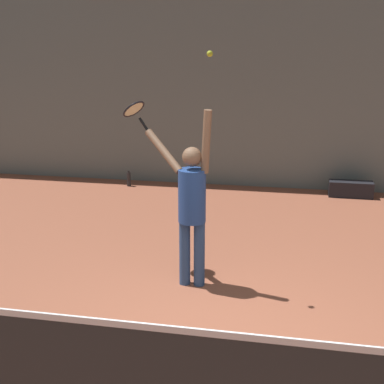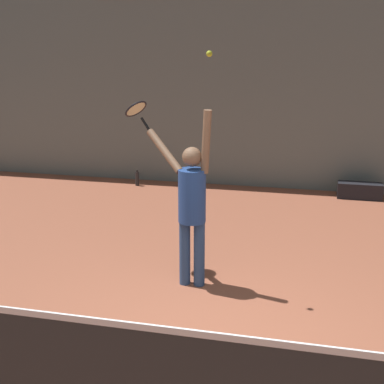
{
  "view_description": "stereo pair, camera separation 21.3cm",
  "coord_description": "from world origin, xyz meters",
  "views": [
    {
      "loc": [
        0.6,
        -4.13,
        2.79
      ],
      "look_at": [
        -0.54,
        1.62,
        1.15
      ],
      "focal_mm": 50.0,
      "sensor_mm": 36.0,
      "label": 1
    },
    {
      "loc": [
        0.81,
        -4.09,
        2.79
      ],
      "look_at": [
        -0.54,
        1.62,
        1.15
      ],
      "focal_mm": 50.0,
      "sensor_mm": 36.0,
      "label": 2
    }
  ],
  "objects": [
    {
      "name": "back_wall",
      "position": [
        0.0,
        6.36,
        2.5
      ],
      "size": [
        18.0,
        0.1,
        5.0
      ],
      "color": "slate",
      "rests_on": "ground_plane"
    },
    {
      "name": "tennis_player",
      "position": [
        -0.55,
        1.63,
        1.04
      ],
      "size": [
        0.9,
        0.59,
        2.09
      ],
      "color": "#2D4C7F",
      "rests_on": "ground_plane"
    },
    {
      "name": "equipment_bag",
      "position": [
        1.64,
        5.9,
        0.15
      ],
      "size": [
        0.8,
        0.29,
        0.29
      ],
      "color": "black",
      "rests_on": "ground_plane"
    },
    {
      "name": "water_bottle",
      "position": [
        -2.68,
        5.83,
        0.15
      ],
      "size": [
        0.08,
        0.08,
        0.32
      ],
      "color": "#262628",
      "rests_on": "ground_plane"
    },
    {
      "name": "ground_plane",
      "position": [
        0.0,
        0.0,
        0.0
      ],
      "size": [
        18.0,
        18.0,
        0.0
      ],
      "primitive_type": "plane",
      "color": "#9E563D"
    },
    {
      "name": "tennis_ball",
      "position": [
        -0.34,
        1.52,
        2.68
      ],
      "size": [
        0.06,
        0.06,
        0.06
      ],
      "color": "#CCDB2D"
    },
    {
      "name": "tennis_racket",
      "position": [
        -1.35,
        2.1,
        2.0
      ],
      "size": [
        0.4,
        0.37,
        0.37
      ],
      "color": "black"
    }
  ]
}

